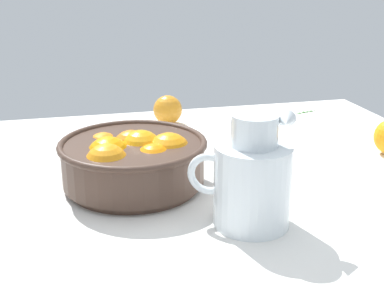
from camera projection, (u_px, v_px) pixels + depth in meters
ground_plane at (197, 193)px, 96.44cm from camera, size 120.11×106.88×3.00cm
fruit_bowl at (134, 160)px, 93.95cm from camera, size 27.13×27.13×10.44cm
juice_pitcher at (252, 186)px, 80.02cm from camera, size 15.67×12.13×18.70cm
loose_orange_0 at (168, 110)px, 132.62cm from camera, size 7.47×7.47×7.47cm
herb_sprig_1 at (305, 112)px, 143.82cm from camera, size 6.77×2.27×0.87cm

